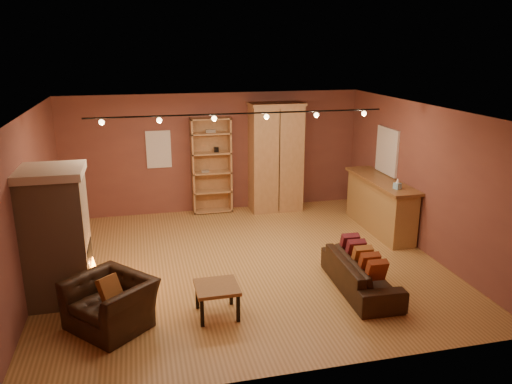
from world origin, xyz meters
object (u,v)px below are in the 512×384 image
object	(u,v)px
loveseat	(361,267)
coffee_table	(217,290)
bar_counter	(380,204)
armchair	(110,295)
armoire	(276,157)
bookcase	(211,165)
fireplace	(57,236)

from	to	relation	value
loveseat	coffee_table	world-z (taller)	loveseat
loveseat	coffee_table	size ratio (longest dim) A/B	3.00
bar_counter	coffee_table	bearing A→B (deg)	-145.74
bar_counter	armchair	world-z (taller)	bar_counter
armoire	loveseat	xyz separation A→B (m)	(0.24, -4.33, -0.91)
bookcase	fireplace	bearing A→B (deg)	-128.13
armoire	bar_counter	bearing A→B (deg)	-46.41
armoire	loveseat	world-z (taller)	armoire
armchair	bookcase	bearing A→B (deg)	113.95
coffee_table	armoire	bearing A→B (deg)	64.70
fireplace	bar_counter	distance (m)	6.47
bar_counter	loveseat	size ratio (longest dim) A/B	1.25
bar_counter	coffee_table	size ratio (longest dim) A/B	3.75
fireplace	bookcase	distance (m)	4.74
armoire	loveseat	size ratio (longest dim) A/B	1.36
coffee_table	loveseat	bearing A→B (deg)	6.17
bookcase	loveseat	world-z (taller)	bookcase
bookcase	loveseat	distance (m)	4.92
bar_counter	bookcase	bearing A→B (deg)	147.67
fireplace	coffee_table	bearing A→B (deg)	-25.10
armoire	armchair	world-z (taller)	armoire
fireplace	armchair	xyz separation A→B (m)	(0.77, -1.01, -0.58)
bookcase	armoire	world-z (taller)	armoire
bookcase	bar_counter	size ratio (longest dim) A/B	0.95
fireplace	coffee_table	xyz separation A→B (m)	(2.28, -1.07, -0.65)
bookcase	coffee_table	xyz separation A→B (m)	(-0.65, -4.80, -0.74)
loveseat	armchair	bearing A→B (deg)	95.24
bookcase	armoire	xyz separation A→B (m)	(1.52, -0.21, 0.15)
armchair	loveseat	bearing A→B (deg)	51.47
bar_counter	loveseat	bearing A→B (deg)	-122.50
coffee_table	armchair	bearing A→B (deg)	178.04
bar_counter	armchair	bearing A→B (deg)	-154.17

